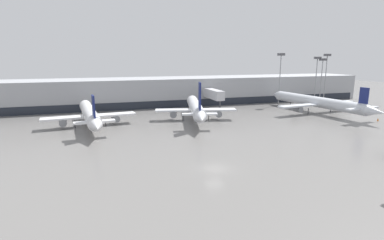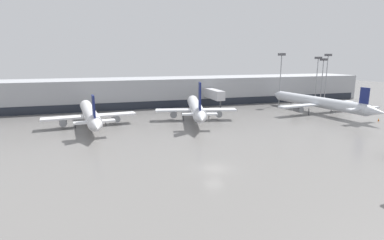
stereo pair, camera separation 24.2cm
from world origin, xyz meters
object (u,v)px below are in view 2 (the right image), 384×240
(parked_jet_1, at_px, (319,102))
(apron_light_mast_2, at_px, (323,67))
(apron_light_mast_5, at_px, (318,66))
(traffic_cone_0, at_px, (379,120))
(parked_jet_2, at_px, (196,108))
(parked_jet_0, at_px, (90,114))
(traffic_cone_1, at_px, (338,109))
(apron_light_mast_0, at_px, (327,64))
(apron_light_mast_1, at_px, (281,64))

(parked_jet_1, height_order, apron_light_mast_2, apron_light_mast_2)
(apron_light_mast_2, distance_m, apron_light_mast_5, 1.85)
(apron_light_mast_2, height_order, apron_light_mast_5, apron_light_mast_5)
(traffic_cone_0, height_order, apron_light_mast_2, apron_light_mast_2)
(parked_jet_2, xyz_separation_m, apron_light_mast_2, (52.64, 16.71, 9.31))
(parked_jet_2, height_order, apron_light_mast_5, apron_light_mast_5)
(parked_jet_0, distance_m, parked_jet_2, 25.79)
(parked_jet_2, height_order, traffic_cone_1, parked_jet_2)
(apron_light_mast_0, bearing_deg, parked_jet_1, -134.38)
(traffic_cone_1, relative_size, apron_light_mast_2, 0.04)
(parked_jet_0, bearing_deg, apron_light_mast_2, -84.34)
(apron_light_mast_2, bearing_deg, parked_jet_2, -162.39)
(parked_jet_1, bearing_deg, traffic_cone_0, -159.04)
(parked_jet_1, bearing_deg, parked_jet_2, 81.17)
(parked_jet_2, height_order, apron_light_mast_0, apron_light_mast_0)
(traffic_cone_0, bearing_deg, apron_light_mast_1, 107.65)
(traffic_cone_0, bearing_deg, parked_jet_2, 161.04)
(parked_jet_0, height_order, traffic_cone_0, parked_jet_0)
(apron_light_mast_2, relative_size, apron_light_mast_5, 0.96)
(parked_jet_2, bearing_deg, apron_light_mast_2, -58.84)
(traffic_cone_0, distance_m, traffic_cone_1, 16.78)
(parked_jet_2, relative_size, traffic_cone_0, 42.38)
(parked_jet_1, relative_size, parked_jet_2, 1.24)
(traffic_cone_1, relative_size, apron_light_mast_1, 0.04)
(apron_light_mast_1, bearing_deg, parked_jet_2, -156.56)
(apron_light_mast_1, distance_m, apron_light_mast_5, 17.17)
(apron_light_mast_2, xyz_separation_m, apron_light_mast_5, (-1.45, 1.07, 0.40))
(parked_jet_2, relative_size, apron_light_mast_1, 1.87)
(traffic_cone_1, bearing_deg, traffic_cone_0, -98.90)
(parked_jet_1, bearing_deg, parked_jet_0, 81.35)
(parked_jet_0, height_order, parked_jet_2, parked_jet_2)
(parked_jet_1, relative_size, traffic_cone_0, 52.38)
(parked_jet_1, xyz_separation_m, apron_light_mast_0, (18.70, 19.11, 10.41))
(apron_light_mast_5, bearing_deg, traffic_cone_1, -106.43)
(parked_jet_1, relative_size, apron_light_mast_2, 2.56)
(apron_light_mast_5, bearing_deg, apron_light_mast_0, -0.11)
(apron_light_mast_0, bearing_deg, parked_jet_0, -168.15)
(parked_jet_1, distance_m, apron_light_mast_2, 25.87)
(apron_light_mast_5, bearing_deg, apron_light_mast_2, -36.23)
(parked_jet_2, xyz_separation_m, apron_light_mast_5, (51.19, 17.77, 9.71))
(parked_jet_2, distance_m, traffic_cone_0, 46.40)
(parked_jet_0, relative_size, parked_jet_2, 1.05)
(parked_jet_1, relative_size, apron_light_mast_1, 2.31)
(parked_jet_0, xyz_separation_m, parked_jet_1, (62.38, -2.09, 0.31))
(parked_jet_2, height_order, apron_light_mast_1, apron_light_mast_1)
(apron_light_mast_5, bearing_deg, traffic_cone_0, -102.68)
(parked_jet_2, bearing_deg, apron_light_mast_1, -53.01)
(apron_light_mast_0, height_order, apron_light_mast_2, apron_light_mast_0)
(apron_light_mast_5, bearing_deg, parked_jet_2, -160.85)
(apron_light_mast_0, relative_size, apron_light_mast_2, 1.10)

